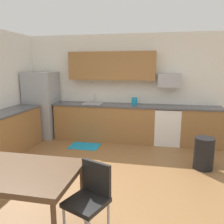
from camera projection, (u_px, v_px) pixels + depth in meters
The scene contains 18 objects.
ground_plane at pixel (100, 183), 3.74m from camera, with size 12.00×12.00×0.00m, color olive.
wall_back at pixel (125, 87), 6.03m from camera, with size 5.80×0.10×2.70m, color white.
cabinet_run_back at pixel (105, 122), 5.96m from camera, with size 2.58×0.60×0.90m, color olive.
cabinet_run_back_right at pixel (201, 127), 5.49m from camera, with size 0.97×0.60×0.90m, color olive.
cabinet_run_left at pixel (5, 135), 4.88m from camera, with size 0.60×2.00×0.90m, color olive.
countertop_back at pixel (122, 105), 5.77m from camera, with size 4.80×0.64×0.04m, color #4C4C51.
countertop_left at pixel (3, 113), 4.79m from camera, with size 0.64×2.00×0.04m, color #4C4C51.
upper_cabinets_back at pixel (112, 66), 5.77m from camera, with size 2.20×0.34×0.70m, color olive.
refrigerator at pixel (42, 105), 6.14m from camera, with size 0.76×0.70×1.74m, color #9EA0A5.
oven_range at pixel (167, 125), 5.64m from camera, with size 0.60×0.60×0.91m.
microwave at pixel (169, 80), 5.52m from camera, with size 0.54×0.36×0.32m, color #9EA0A5.
sink_basin at pixel (93, 106), 5.94m from camera, with size 0.48×0.40×0.14m, color #A5A8AD.
sink_faucet at pixel (94, 99), 6.08m from camera, with size 0.02×0.02×0.24m, color #B2B5BA.
dining_table at pixel (15, 175), 2.55m from camera, with size 1.40×0.90×0.76m.
chair_near_table at pixel (90, 195), 2.49m from camera, with size 0.52×0.52×0.85m.
trash_bin at pixel (204, 153), 4.23m from camera, with size 0.36×0.36×0.60m, color black.
floor_mat at pixel (85, 146), 5.49m from camera, with size 0.70×0.50×0.01m, color #198CBF.
kettle at pixel (134, 101), 5.74m from camera, with size 0.14×0.14×0.20m, color #198CBF.
Camera 1 is at (0.89, -3.33, 1.88)m, focal length 36.59 mm.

